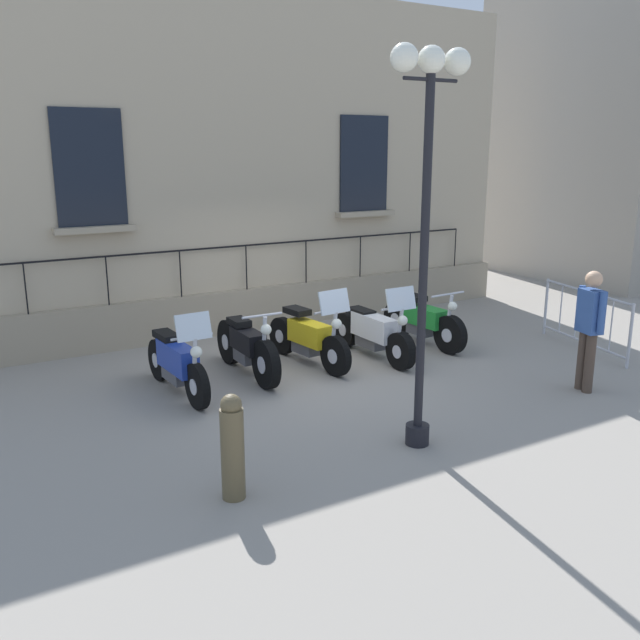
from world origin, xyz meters
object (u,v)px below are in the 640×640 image
at_px(motorcycle_yellow, 309,338).
at_px(pedestrian_standing, 590,324).
at_px(motorcycle_blue, 177,364).
at_px(motorcycle_white, 373,333).
at_px(bollard, 232,447).
at_px(motorcycle_black, 247,348).
at_px(lamppost, 427,184).
at_px(crowd_barrier, 585,318).
at_px(motorcycle_green, 424,322).

relative_size(motorcycle_yellow, pedestrian_standing, 1.19).
relative_size(motorcycle_blue, motorcycle_white, 0.95).
distance_m(motorcycle_blue, bollard, 3.18).
bearing_deg(pedestrian_standing, motorcycle_white, -149.33).
bearing_deg(pedestrian_standing, motorcycle_black, -128.67).
height_order(lamppost, bollard, lamppost).
relative_size(motorcycle_black, pedestrian_standing, 1.20).
height_order(motorcycle_blue, lamppost, lamppost).
height_order(motorcycle_black, motorcycle_white, motorcycle_white).
relative_size(motorcycle_black, motorcycle_white, 0.98).
distance_m(motorcycle_yellow, lamppost, 4.19).
xyz_separation_m(motorcycle_blue, bollard, (3.14, -0.53, 0.10)).
bearing_deg(motorcycle_blue, motorcycle_black, 101.77).
height_order(motorcycle_white, pedestrian_standing, pedestrian_standing).
distance_m(motorcycle_yellow, pedestrian_standing, 4.18).
bearing_deg(motorcycle_blue, motorcycle_white, 90.13).
height_order(crowd_barrier, pedestrian_standing, pedestrian_standing).
bearing_deg(motorcycle_black, motorcycle_white, 83.70).
bearing_deg(lamppost, crowd_barrier, 108.08).
height_order(motorcycle_white, motorcycle_green, motorcycle_white).
xyz_separation_m(motorcycle_yellow, motorcycle_white, (0.21, 1.11, -0.02)).
height_order(motorcycle_yellow, pedestrian_standing, pedestrian_standing).
height_order(motorcycle_blue, motorcycle_black, motorcycle_blue).
xyz_separation_m(motorcycle_black, motorcycle_yellow, (0.03, 1.07, 0.01)).
bearing_deg(lamppost, bollard, -88.28).
bearing_deg(motorcycle_green, motorcycle_blue, -87.73).
distance_m(motorcycle_blue, crowd_barrier, 6.90).
xyz_separation_m(motorcycle_blue, motorcycle_yellow, (-0.21, 2.26, -0.00)).
bearing_deg(lamppost, motorcycle_green, 140.03).
bearing_deg(motorcycle_black, motorcycle_blue, -78.23).
xyz_separation_m(motorcycle_green, lamppost, (3.25, -2.72, 2.60)).
bearing_deg(motorcycle_green, lamppost, -39.97).
xyz_separation_m(motorcycle_green, crowd_barrier, (1.65, 2.17, 0.15)).
bearing_deg(motorcycle_green, motorcycle_yellow, -90.82).
bearing_deg(motorcycle_yellow, lamppost, -7.08).
bearing_deg(crowd_barrier, motorcycle_white, -113.61).
xyz_separation_m(motorcycle_black, crowd_barrier, (1.72, 5.55, 0.13)).
bearing_deg(motorcycle_white, motorcycle_green, 98.19).
distance_m(motorcycle_black, motorcycle_yellow, 1.07).
bearing_deg(crowd_barrier, bollard, -77.07).
bearing_deg(motorcycle_black, lamppost, 11.25).
relative_size(motorcycle_blue, crowd_barrier, 0.95).
distance_m(motorcycle_white, motorcycle_green, 1.22).
relative_size(motorcycle_green, pedestrian_standing, 1.15).
xyz_separation_m(motorcycle_black, pedestrian_standing, (3.09, 3.87, 0.56)).
relative_size(motorcycle_blue, lamppost, 0.46).
height_order(motorcycle_black, bollard, bollard).
height_order(motorcycle_blue, motorcycle_yellow, motorcycle_yellow).
bearing_deg(bollard, motorcycle_yellow, 140.27).
distance_m(motorcycle_black, bollard, 3.80).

